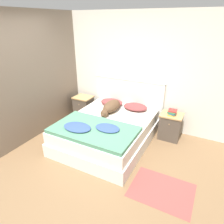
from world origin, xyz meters
name	(u,v)px	position (x,y,z in m)	size (l,w,h in m)	color
ground_plane	(77,170)	(0.00, 0.00, 0.00)	(16.00, 16.00, 0.00)	brown
wall_back	(129,71)	(0.00, 2.13, 1.27)	(9.00, 0.06, 2.55)	silver
wall_side_left	(46,74)	(-1.50, 1.05, 1.27)	(0.06, 3.10, 2.55)	gray
bed	(108,131)	(0.04, 1.03, 0.25)	(1.64, 2.02, 0.51)	silver
headboard	(128,100)	(0.04, 2.06, 0.58)	(1.72, 0.06, 1.12)	silver
nightstand_left	(84,107)	(-1.08, 1.78, 0.29)	(0.45, 0.40, 0.57)	#4C4238
nightstand_right	(170,126)	(1.16, 1.78, 0.29)	(0.45, 0.40, 0.57)	#4C4238
pillow_left	(112,102)	(-0.26, 1.79, 0.57)	(0.54, 0.39, 0.12)	brown
pillow_right	(135,107)	(0.34, 1.79, 0.57)	(0.54, 0.39, 0.12)	brown
quilt	(93,129)	(0.03, 0.52, 0.55)	(1.52, 0.91, 0.12)	#4C8466
dog	(111,107)	(-0.09, 1.44, 0.62)	(0.29, 0.82, 0.24)	brown
book_stack	(172,112)	(1.16, 1.77, 0.62)	(0.18, 0.20, 0.10)	gold
rug	(162,190)	(1.41, 0.23, 0.00)	(0.93, 0.72, 0.00)	#93423D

